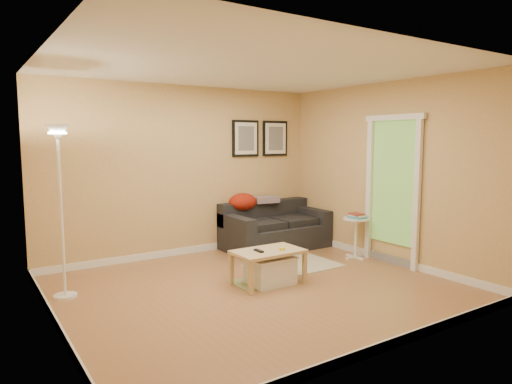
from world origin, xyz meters
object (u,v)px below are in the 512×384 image
book_stack (357,216)px  storage_bin (270,270)px  sofa (276,226)px  coffee_table (268,267)px  side_table (356,238)px  floor_lamp (61,217)px

book_stack → storage_bin: bearing=-152.5°
storage_bin → book_stack: 1.90m
sofa → coffee_table: sofa is taller
coffee_table → storage_bin: coffee_table is taller
storage_bin → side_table: (1.80, 0.33, 0.13)m
coffee_table → floor_lamp: bearing=165.0°
storage_bin → side_table: bearing=10.3°
sofa → coffee_table: (-1.18, -1.48, -0.16)m
storage_bin → floor_lamp: bearing=158.2°
floor_lamp → coffee_table: bearing=-21.4°
side_table → sofa: bearing=118.5°
sofa → storage_bin: 1.91m
sofa → coffee_table: 1.90m
storage_bin → sofa: bearing=52.4°
side_table → book_stack: bearing=-11.1°
sofa → book_stack: 1.38m
sofa → side_table: size_ratio=2.78×
sofa → coffee_table: bearing=-128.5°
side_table → book_stack: size_ratio=2.58×
storage_bin → book_stack: size_ratio=2.39×
sofa → side_table: bearing=-61.5°
coffee_table → storage_bin: size_ratio=1.51×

